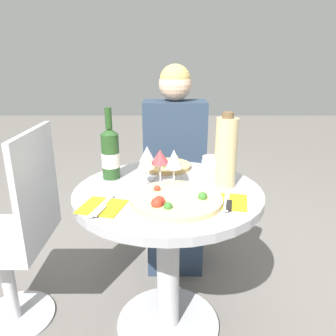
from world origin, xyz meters
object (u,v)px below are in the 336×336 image
Objects in this scene: wine_bottle at (112,153)px; tall_carafe at (228,152)px; chair_behind_diner at (176,180)px; chair_empty_side at (18,237)px; dining_table at (170,231)px; seated_diner at (176,177)px; pizza_large at (178,199)px.

wine_bottle is 1.02× the size of tall_carafe.
chair_behind_diner is 1.02m from chair_empty_side.
seated_diner is (0.04, 0.61, 0.03)m from dining_table.
chair_empty_side is 2.99× the size of wine_bottle.
chair_behind_diner is 1.00× the size of chair_empty_side.
chair_behind_diner is 0.93m from pizza_large.
chair_empty_side is 0.57m from wine_bottle.
chair_empty_side reaches higher than pizza_large.
dining_table is at bearing 86.11° from seated_diner.
chair_empty_side is at bearing 166.39° from pizza_large.
seated_diner reaches higher than dining_table.
tall_carafe reaches higher than pizza_large.
pizza_large is at bearing 89.03° from seated_diner.
seated_diner is 1.26× the size of chair_empty_side.
chair_empty_side is at bearing 37.88° from seated_diner.
pizza_large is at bearing -77.52° from dining_table.
chair_behind_diner is 2.99× the size of wine_bottle.
seated_diner is at bearing 57.92° from wine_bottle.
pizza_large is at bearing -139.82° from tall_carafe.
chair_behind_diner is 3.04× the size of tall_carafe.
pizza_large is at bearing 89.19° from chair_behind_diner.
seated_diner reaches higher than chair_behind_diner.
seated_diner is at bearing -52.12° from chair_empty_side.
pizza_large is at bearing -103.61° from chair_empty_side.
tall_carafe is (0.49, -0.09, 0.03)m from wine_bottle.
chair_empty_side is (-0.69, 0.04, -0.05)m from dining_table.
chair_empty_side is 1.01m from tall_carafe.
seated_diner is 0.76m from pizza_large.
chair_empty_side is at bearing -167.79° from wine_bottle.
wine_bottle is at bearing 151.97° from dining_table.
pizza_large is (-0.01, -0.89, 0.26)m from chair_behind_diner.
dining_table is at bearing -28.03° from wine_bottle.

